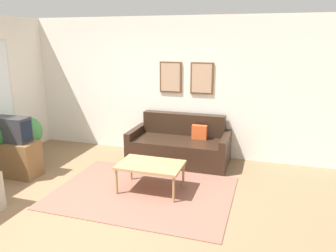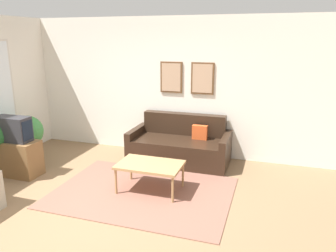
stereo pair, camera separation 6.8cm
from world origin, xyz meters
name	(u,v)px [view 1 (the left image)]	position (x,y,z in m)	size (l,w,h in m)	color
ground_plane	(90,213)	(0.00, 0.00, 0.00)	(16.00, 16.00, 0.00)	#846647
area_rug	(143,192)	(0.48, 0.78, 0.01)	(2.68, 1.92, 0.01)	brown
wall_back	(155,86)	(0.01, 2.70, 1.35)	(8.00, 0.09, 2.70)	white
couch	(180,146)	(0.66, 2.23, 0.30)	(1.86, 0.90, 0.87)	black
coffee_table	(151,166)	(0.57, 0.88, 0.41)	(0.97, 0.63, 0.45)	#A87F51
tv_stand	(15,158)	(-1.85, 0.75, 0.30)	(0.83, 0.41, 0.61)	brown
tv	(12,129)	(-1.85, 0.75, 0.82)	(0.62, 0.28, 0.42)	#2D2D33
potted_plant_by_window	(26,133)	(-2.10, 1.35, 0.57)	(0.59, 0.59, 0.89)	beige
potted_plant_small	(19,139)	(-2.07, 1.14, 0.52)	(0.52, 0.52, 0.82)	slate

